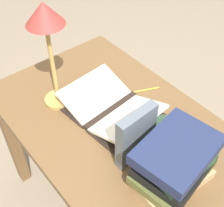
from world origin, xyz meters
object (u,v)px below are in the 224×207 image
object	(u,v)px
open_book	(111,108)
pencil	(145,90)
reading_lamp	(46,27)
book_stack_tall	(174,163)
book_standing_upright	(136,136)
coffee_mug	(163,129)

from	to	relation	value
open_book	pencil	size ratio (longest dim) A/B	3.47
reading_lamp	pencil	distance (m)	0.56
open_book	book_stack_tall	xyz separation A→B (m)	(-0.41, 0.05, 0.08)
book_stack_tall	book_standing_upright	xyz separation A→B (m)	(0.17, 0.03, 0.02)
open_book	book_standing_upright	xyz separation A→B (m)	(-0.24, 0.08, 0.09)
coffee_mug	pencil	bearing A→B (deg)	-28.46
open_book	pencil	world-z (taller)	open_book
book_standing_upright	reading_lamp	distance (m)	0.53
coffee_mug	book_stack_tall	bearing A→B (deg)	142.60
book_stack_tall	book_standing_upright	bearing A→B (deg)	10.08
reading_lamp	pencil	xyz separation A→B (m)	(-0.20, -0.36, -0.38)
open_book	reading_lamp	xyz separation A→B (m)	(0.21, 0.14, 0.36)
pencil	book_standing_upright	bearing A→B (deg)	130.41
open_book	reading_lamp	distance (m)	0.44
open_book	book_standing_upright	size ratio (longest dim) A/B	2.00
book_stack_tall	pencil	bearing A→B (deg)	-32.28
book_stack_tall	book_standing_upright	world-z (taller)	book_standing_upright
open_book	pencil	distance (m)	0.21
book_standing_upright	pencil	xyz separation A→B (m)	(0.25, -0.29, -0.12)
book_stack_tall	reading_lamp	xyz separation A→B (m)	(0.62, 0.10, 0.28)
coffee_mug	pencil	xyz separation A→B (m)	(0.25, -0.13, -0.04)
coffee_mug	pencil	distance (m)	0.28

